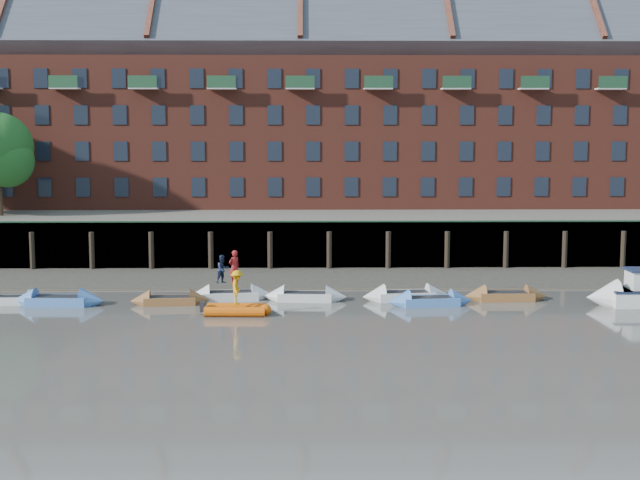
{
  "coord_description": "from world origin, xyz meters",
  "views": [
    {
      "loc": [
        0.42,
        -37.87,
        9.19
      ],
      "look_at": [
        1.22,
        12.0,
        3.2
      ],
      "focal_mm": 50.0,
      "sensor_mm": 36.0,
      "label": 1
    }
  ],
  "objects_px": {
    "rowboat_7": "(506,296)",
    "motor_launch": "(636,293)",
    "rowboat_3": "(231,296)",
    "rowboat_5": "(406,296)",
    "rib_tender": "(239,310)",
    "rowboat_1": "(58,301)",
    "rowboat_4": "(305,296)",
    "rowboat_6": "(430,301)",
    "person_rower_b": "(223,269)",
    "person_rib_crew": "(237,287)",
    "person_rower_a": "(234,267)",
    "rowboat_0": "(9,300)",
    "rowboat_2": "(170,300)"
  },
  "relations": [
    {
      "from": "rowboat_1",
      "to": "person_rower_b",
      "type": "bearing_deg",
      "value": 12.97
    },
    {
      "from": "rowboat_1",
      "to": "person_rower_a",
      "type": "relative_size",
      "value": 2.69
    },
    {
      "from": "rowboat_0",
      "to": "person_rower_a",
      "type": "height_order",
      "value": "person_rower_a"
    },
    {
      "from": "rowboat_1",
      "to": "rib_tender",
      "type": "bearing_deg",
      "value": -12.1
    },
    {
      "from": "rowboat_7",
      "to": "motor_launch",
      "type": "xyz_separation_m",
      "value": [
        6.67,
        -1.6,
        0.41
      ]
    },
    {
      "from": "rowboat_2",
      "to": "rowboat_7",
      "type": "xyz_separation_m",
      "value": [
        18.4,
        0.91,
        0.02
      ]
    },
    {
      "from": "rowboat_0",
      "to": "rowboat_5",
      "type": "bearing_deg",
      "value": -0.34
    },
    {
      "from": "person_rower_b",
      "to": "person_rib_crew",
      "type": "height_order",
      "value": "person_rower_b"
    },
    {
      "from": "rowboat_1",
      "to": "person_rower_a",
      "type": "height_order",
      "value": "person_rower_a"
    },
    {
      "from": "rowboat_3",
      "to": "person_rower_a",
      "type": "distance_m",
      "value": 1.63
    },
    {
      "from": "rowboat_1",
      "to": "rowboat_2",
      "type": "xyz_separation_m",
      "value": [
        5.97,
        0.17,
        -0.03
      ]
    },
    {
      "from": "rowboat_1",
      "to": "rib_tender",
      "type": "height_order",
      "value": "rowboat_1"
    },
    {
      "from": "rowboat_3",
      "to": "rib_tender",
      "type": "bearing_deg",
      "value": -87.21
    },
    {
      "from": "rowboat_5",
      "to": "rowboat_6",
      "type": "relative_size",
      "value": 1.06
    },
    {
      "from": "rowboat_0",
      "to": "person_rib_crew",
      "type": "distance_m",
      "value": 13.06
    },
    {
      "from": "rowboat_1",
      "to": "rowboat_5",
      "type": "height_order",
      "value": "rowboat_1"
    },
    {
      "from": "rowboat_4",
      "to": "rib_tender",
      "type": "height_order",
      "value": "rowboat_4"
    },
    {
      "from": "rowboat_6",
      "to": "rowboat_1",
      "type": "bearing_deg",
      "value": 172.65
    },
    {
      "from": "rowboat_2",
      "to": "rowboat_3",
      "type": "xyz_separation_m",
      "value": [
        3.15,
        1.26,
        0.02
      ]
    },
    {
      "from": "rowboat_5",
      "to": "rib_tender",
      "type": "height_order",
      "value": "rowboat_5"
    },
    {
      "from": "rowboat_1",
      "to": "rowboat_4",
      "type": "bearing_deg",
      "value": 7.58
    },
    {
      "from": "rowboat_4",
      "to": "person_rower_a",
      "type": "height_order",
      "value": "person_rower_a"
    },
    {
      "from": "rowboat_1",
      "to": "rowboat_3",
      "type": "relative_size",
      "value": 1.04
    },
    {
      "from": "person_rower_b",
      "to": "person_rib_crew",
      "type": "distance_m",
      "value": 4.41
    },
    {
      "from": "rowboat_4",
      "to": "motor_launch",
      "type": "relative_size",
      "value": 0.76
    },
    {
      "from": "motor_launch",
      "to": "rowboat_2",
      "type": "bearing_deg",
      "value": -1.35
    },
    {
      "from": "motor_launch",
      "to": "person_rib_crew",
      "type": "distance_m",
      "value": 21.35
    },
    {
      "from": "rowboat_0",
      "to": "rowboat_7",
      "type": "relative_size",
      "value": 0.93
    },
    {
      "from": "rowboat_0",
      "to": "rowboat_2",
      "type": "relative_size",
      "value": 0.98
    },
    {
      "from": "person_rib_crew",
      "to": "rowboat_5",
      "type": "bearing_deg",
      "value": -66.91
    },
    {
      "from": "person_rower_a",
      "to": "person_rib_crew",
      "type": "xyz_separation_m",
      "value": [
        0.46,
        -4.06,
        -0.43
      ]
    },
    {
      "from": "rowboat_3",
      "to": "person_rib_crew",
      "type": "xyz_separation_m",
      "value": [
        0.69,
        -4.12,
        1.18
      ]
    },
    {
      "from": "rowboat_2",
      "to": "rowboat_3",
      "type": "distance_m",
      "value": 3.4
    },
    {
      "from": "rowboat_3",
      "to": "person_rower_a",
      "type": "height_order",
      "value": "person_rower_a"
    },
    {
      "from": "rowboat_0",
      "to": "rowboat_3",
      "type": "distance_m",
      "value": 11.95
    },
    {
      "from": "motor_launch",
      "to": "rowboat_4",
      "type": "bearing_deg",
      "value": -5.06
    },
    {
      "from": "person_rower_b",
      "to": "rowboat_5",
      "type": "bearing_deg",
      "value": -43.05
    },
    {
      "from": "rowboat_2",
      "to": "rowboat_6",
      "type": "bearing_deg",
      "value": -7.36
    },
    {
      "from": "rib_tender",
      "to": "person_rower_b",
      "type": "xyz_separation_m",
      "value": [
        -1.17,
        4.18,
        1.46
      ]
    },
    {
      "from": "rowboat_3",
      "to": "person_rib_crew",
      "type": "relative_size",
      "value": 2.74
    },
    {
      "from": "rowboat_5",
      "to": "rowboat_6",
      "type": "height_order",
      "value": "rowboat_5"
    },
    {
      "from": "rowboat_6",
      "to": "rib_tender",
      "type": "relative_size",
      "value": 1.4
    },
    {
      "from": "rowboat_4",
      "to": "rowboat_7",
      "type": "distance_m",
      "value": 11.11
    },
    {
      "from": "rowboat_1",
      "to": "rowboat_4",
      "type": "xyz_separation_m",
      "value": [
        13.27,
        1.12,
        -0.02
      ]
    },
    {
      "from": "rowboat_3",
      "to": "motor_launch",
      "type": "bearing_deg",
      "value": -12.75
    },
    {
      "from": "rowboat_1",
      "to": "person_rower_b",
      "type": "height_order",
      "value": "person_rower_b"
    },
    {
      "from": "rowboat_0",
      "to": "rowboat_2",
      "type": "height_order",
      "value": "rowboat_2"
    },
    {
      "from": "person_rib_crew",
      "to": "person_rower_a",
      "type": "bearing_deg",
      "value": 6.57
    },
    {
      "from": "rowboat_2",
      "to": "rowboat_5",
      "type": "height_order",
      "value": "rowboat_5"
    },
    {
      "from": "rowboat_2",
      "to": "person_rower_b",
      "type": "bearing_deg",
      "value": 22.07
    }
  ]
}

